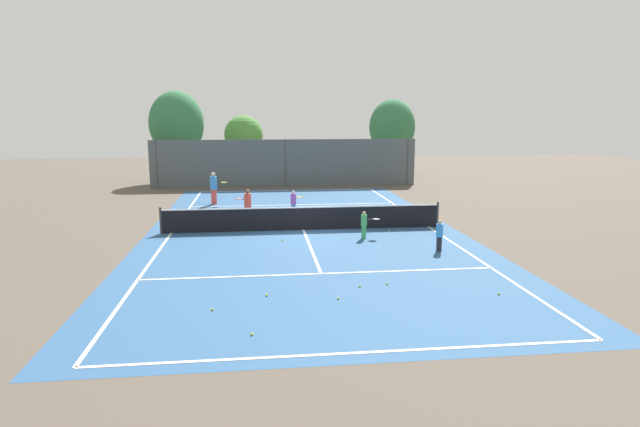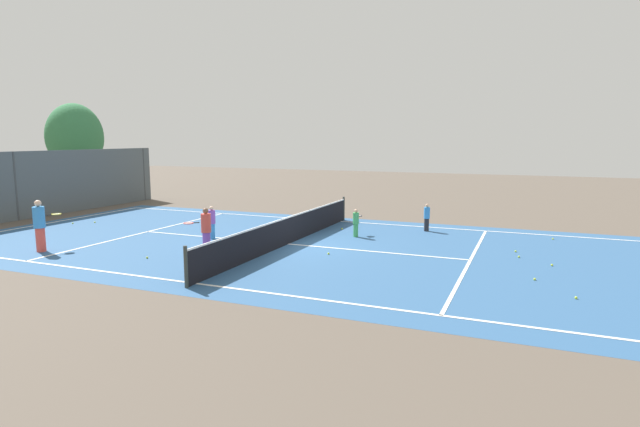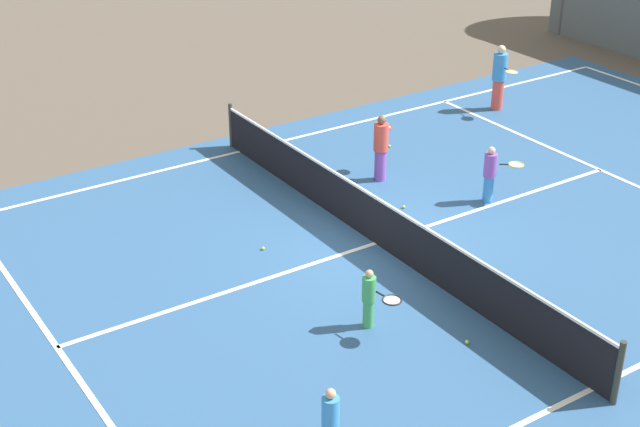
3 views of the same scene
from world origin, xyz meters
The scene contains 26 objects.
ground_plane centered at (0.00, 0.00, 0.00)m, with size 80.00×80.00×0.00m, color brown.
court_surface centered at (0.00, 0.00, 0.00)m, with size 13.00×25.00×0.01m.
tennis_net centered at (0.00, 0.00, 0.51)m, with size 11.90×0.10×1.10m.
perimeter_fence centered at (0.00, 14.00, 1.60)m, with size 18.00×0.12×3.20m.
tree_0 centered at (-7.59, 17.40, 4.18)m, with size 3.86×3.61×6.52m.
tree_1 centered at (-2.90, 19.49, 3.28)m, with size 2.96×2.96×4.79m.
tree_2 centered at (8.86, 19.92, 3.84)m, with size 3.65×3.50×6.05m.
player_0 centered at (-0.19, 3.13, 0.66)m, with size 0.68×0.79×1.26m.
player_1 centered at (4.55, -4.13, 0.58)m, with size 0.24×0.24×1.14m.
player_2 centered at (-4.29, 7.19, 0.91)m, with size 0.96×0.52×1.76m.
player_3 centered at (-2.37, 1.86, 0.79)m, with size 0.79×0.80×1.53m.
player_4 centered at (2.30, -1.82, 0.57)m, with size 0.82×0.39×1.09m.
tennis_ball_0 centered at (0.95, -7.80, 0.03)m, with size 0.07×0.07×0.07m, color #CCE533.
tennis_ball_1 centered at (1.35, 0.54, 0.03)m, with size 0.07×0.07×0.07m, color #CCE533.
tennis_ball_2 centered at (-0.99, -1.98, 0.03)m, with size 0.07×0.07×0.07m, color #CCE533.
tennis_ball_3 centered at (0.18, -8.75, 0.03)m, with size 0.07×0.07×0.07m, color #CCE533.
tennis_ball_4 centered at (-3.74, 3.17, 0.03)m, with size 0.07×0.07×0.07m, color #CCE533.
tennis_ball_5 centered at (3.55, -0.78, 0.03)m, with size 0.07×0.07×0.07m, color #CCE533.
tennis_ball_6 centered at (0.25, 10.84, 0.03)m, with size 0.07×0.07×0.07m, color #CCE533.
tennis_ball_7 centered at (1.77, -7.67, 0.03)m, with size 0.07×0.07×0.07m, color #CCE533.
tennis_ball_8 centered at (-1.71, -8.27, 0.03)m, with size 0.07×0.07×0.07m, color #CCE533.
tennis_ball_9 centered at (4.60, -8.90, 0.03)m, with size 0.07×0.07×0.07m, color #CCE533.
tennis_ball_10 centered at (-2.09, -10.84, 0.03)m, with size 0.07×0.07×0.07m, color #CCE533.
tennis_ball_11 centered at (0.83, 10.14, 0.03)m, with size 0.07×0.07×0.07m, color #CCE533.
tennis_ball_12 centered at (-0.92, 1.41, 0.03)m, with size 0.07×0.07×0.07m, color #CCE533.
tennis_ball_13 centered at (-3.09, -9.19, 0.03)m, with size 0.07×0.07×0.07m, color #CCE533.
Camera 1 is at (-1.88, -22.09, 4.85)m, focal length 29.84 mm.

